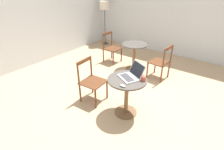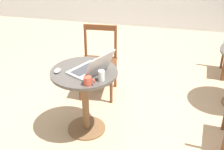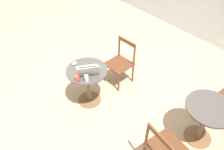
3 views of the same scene
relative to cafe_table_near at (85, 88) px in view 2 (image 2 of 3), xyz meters
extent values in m
plane|color=tan|center=(0.29, 0.21, -0.54)|extent=(16.00, 16.00, 0.00)
cylinder|color=brown|center=(0.00, 0.00, -0.53)|extent=(0.42, 0.42, 0.02)
cylinder|color=brown|center=(0.00, 0.00, -0.18)|extent=(0.07, 0.07, 0.68)
cylinder|color=#4C4742|center=(0.00, 0.00, 0.18)|extent=(0.68, 0.68, 0.03)
cylinder|color=brown|center=(0.15, 0.57, -0.33)|extent=(0.04, 0.04, 0.42)
cylinder|color=brown|center=(-0.24, 0.54, -0.33)|extent=(0.04, 0.04, 0.42)
cylinder|color=brown|center=(0.13, 0.97, -0.33)|extent=(0.04, 0.04, 0.42)
cylinder|color=brown|center=(-0.27, 0.94, -0.33)|extent=(0.04, 0.04, 0.42)
cube|color=#562F1A|center=(-0.06, 0.75, -0.11)|extent=(0.48, 0.48, 0.02)
cylinder|color=brown|center=(0.13, 0.97, 0.12)|extent=(0.04, 0.04, 0.44)
cylinder|color=brown|center=(-0.27, 0.94, 0.12)|extent=(0.04, 0.04, 0.44)
cube|color=brown|center=(-0.07, 0.95, 0.31)|extent=(0.42, 0.06, 0.07)
cylinder|color=brown|center=(1.57, 1.46, -0.33)|extent=(0.04, 0.04, 0.42)
cylinder|color=brown|center=(1.59, 1.85, -0.33)|extent=(0.04, 0.04, 0.42)
cube|color=#B7B7BC|center=(0.03, 0.00, 0.20)|extent=(0.38, 0.43, 0.02)
cube|color=#38383D|center=(0.01, 0.01, 0.21)|extent=(0.26, 0.33, 0.00)
cube|color=#B7B7BC|center=(0.19, -0.08, 0.33)|extent=(0.26, 0.36, 0.23)
cube|color=black|center=(0.18, -0.08, 0.33)|extent=(0.23, 0.33, 0.21)
ellipsoid|color=#B7B7BC|center=(-0.25, -0.07, 0.21)|extent=(0.06, 0.10, 0.03)
cylinder|color=#C64C38|center=(0.11, -0.25, 0.24)|extent=(0.08, 0.08, 0.08)
torus|color=#C64C38|center=(0.16, -0.25, 0.24)|extent=(0.05, 0.01, 0.05)
cylinder|color=silver|center=(0.22, -0.15, 0.25)|extent=(0.06, 0.06, 0.10)
camera|label=1|loc=(-2.24, -1.36, 1.66)|focal=28.00mm
camera|label=2|loc=(0.87, -2.64, 1.67)|focal=50.00mm
camera|label=3|loc=(2.37, -1.40, 2.50)|focal=35.00mm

